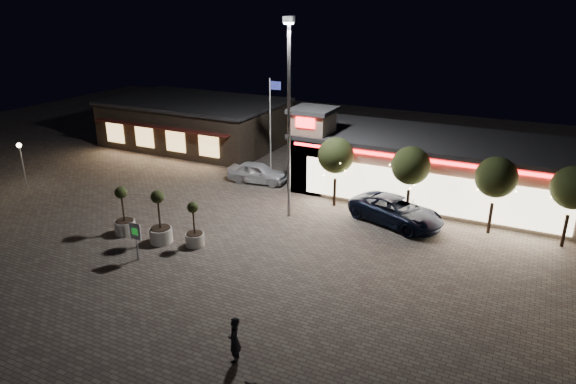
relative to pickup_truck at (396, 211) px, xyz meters
The scene contains 18 objects.
ground 13.14m from the pickup_truck, 130.85° to the right, with size 90.00×90.00×0.00m, color #6E6459.
retail_building 6.12m from the pickup_truck, 81.08° to the left, with size 20.40×8.40×6.10m.
restaurant_building 24.75m from the pickup_truck, 156.00° to the left, with size 16.40×11.00×4.30m.
floodlight_pole 9.23m from the pickup_truck, 163.73° to the right, with size 0.60×0.40×12.38m.
flagpole 11.60m from the pickup_truck, 163.63° to the left, with size 0.95×0.10×8.00m.
lamp_post_west 27.28m from the pickup_truck, 167.44° to the right, with size 0.36×0.36×3.48m.
string_tree_a 5.43m from the pickup_truck, 166.74° to the left, with size 2.42×2.42×4.79m.
string_tree_b 2.95m from the pickup_truck, 68.73° to the left, with size 2.42×2.42×4.79m.
string_tree_c 6.16m from the pickup_truck, 11.26° to the left, with size 2.42×2.42×4.79m.
string_tree_d 9.86m from the pickup_truck, ahead, with size 2.42×2.42×4.79m.
pickup_truck is the anchor object (origin of this frame).
white_sedan 11.99m from the pickup_truck, 166.04° to the left, with size 1.88×4.66×1.59m, color silver.
pedestrian 15.86m from the pickup_truck, 97.62° to the right, with size 0.70×0.46×1.93m, color black.
dog 16.85m from the pickup_truck, 92.45° to the right, with size 0.48×0.18×0.26m.
planter_left 16.69m from the pickup_truck, 148.37° to the right, with size 1.23×1.23×3.02m.
planter_mid 14.43m from the pickup_truck, 142.87° to the right, with size 1.31×1.31×3.21m.
planter_right 12.54m from the pickup_truck, 139.23° to the right, with size 1.09×1.09×2.69m.
valet_sign 15.73m from the pickup_truck, 135.59° to the right, with size 0.71×0.10×2.16m.
Camera 1 is at (15.67, -19.68, 13.29)m, focal length 32.00 mm.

